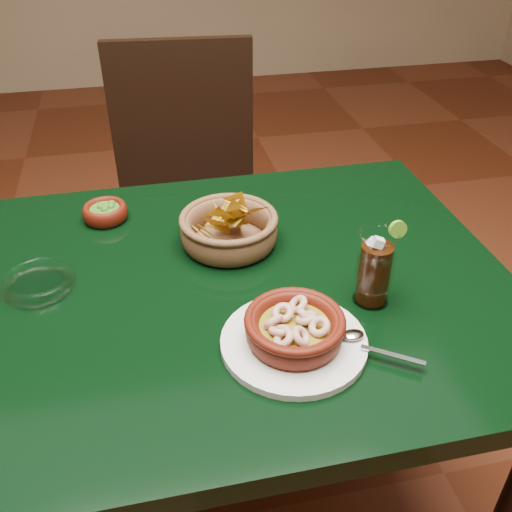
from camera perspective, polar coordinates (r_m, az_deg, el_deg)
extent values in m
cube|color=black|center=(1.02, -7.94, -4.02)|extent=(1.20, 0.80, 0.04)
cylinder|color=black|center=(1.63, 11.14, -4.37)|extent=(0.06, 0.06, 0.71)
cube|color=black|center=(1.70, -6.61, 2.94)|extent=(0.48, 0.48, 0.04)
cylinder|color=black|center=(1.70, -12.34, -7.79)|extent=(0.04, 0.04, 0.48)
cylinder|color=black|center=(1.70, 0.62, -6.85)|extent=(0.04, 0.04, 0.48)
cylinder|color=black|center=(2.00, -11.81, -0.42)|extent=(0.04, 0.04, 0.48)
cylinder|color=black|center=(2.00, -0.88, 0.38)|extent=(0.04, 0.04, 0.48)
cube|color=black|center=(1.77, -7.40, 13.42)|extent=(0.42, 0.07, 0.47)
cylinder|color=silver|center=(0.89, 3.79, -8.60)|extent=(0.23, 0.23, 0.01)
cylinder|color=#430F06|center=(0.88, 3.82, -8.13)|extent=(0.13, 0.13, 0.01)
torus|color=#430F06|center=(0.87, 3.86, -7.31)|extent=(0.17, 0.17, 0.04)
torus|color=#430F06|center=(0.86, 3.91, -6.42)|extent=(0.15, 0.15, 0.01)
cylinder|color=brown|center=(0.87, 3.87, -7.06)|extent=(0.12, 0.12, 0.01)
torus|color=#CDA18C|center=(0.87, 5.05, -6.19)|extent=(0.04, 0.04, 0.03)
torus|color=#CDA18C|center=(0.87, 4.90, -5.87)|extent=(0.04, 0.04, 0.03)
torus|color=#CDA18C|center=(0.89, 4.20, -4.86)|extent=(0.04, 0.04, 0.03)
torus|color=#CDA18C|center=(0.87, 2.70, -5.66)|extent=(0.05, 0.05, 0.02)
torus|color=#CDA18C|center=(0.86, 1.76, -6.62)|extent=(0.05, 0.04, 0.04)
torus|color=#CDA18C|center=(0.85, 2.39, -7.42)|extent=(0.04, 0.04, 0.03)
torus|color=#CDA18C|center=(0.83, 2.75, -8.21)|extent=(0.04, 0.04, 0.03)
torus|color=#CDA18C|center=(0.84, 4.51, -8.00)|extent=(0.04, 0.04, 0.04)
torus|color=#CDA18C|center=(0.85, 6.36, -7.02)|extent=(0.04, 0.05, 0.04)
cube|color=silver|center=(0.88, 13.52, -9.62)|extent=(0.08, 0.06, 0.00)
ellipsoid|color=silver|center=(0.89, 9.64, -7.77)|extent=(0.04, 0.03, 0.01)
cylinder|color=brown|center=(1.11, -2.68, 1.38)|extent=(0.16, 0.16, 0.01)
torus|color=brown|center=(1.10, -2.72, 2.54)|extent=(0.22, 0.22, 0.06)
torus|color=brown|center=(1.08, -2.76, 3.77)|extent=(0.19, 0.19, 0.01)
cone|color=#B6891C|center=(1.10, -2.75, 4.75)|extent=(0.05, 0.09, 0.08)
cone|color=#B6891C|center=(1.12, -1.54, 3.96)|extent=(0.03, 0.09, 0.09)
cone|color=#B6891C|center=(1.07, -3.63, 4.32)|extent=(0.08, 0.07, 0.06)
cone|color=#B6891C|center=(1.12, -2.76, 4.26)|extent=(0.07, 0.08, 0.06)
cone|color=#B6891C|center=(1.10, -1.83, 5.55)|extent=(0.07, 0.07, 0.09)
cone|color=#B6891C|center=(1.08, -5.39, 2.33)|extent=(0.06, 0.09, 0.07)
cone|color=#B6891C|center=(1.08, -2.76, 4.34)|extent=(0.09, 0.07, 0.07)
cone|color=#B6891C|center=(1.07, -2.14, 4.56)|extent=(0.08, 0.03, 0.08)
cone|color=#B6891C|center=(1.08, -1.66, 5.06)|extent=(0.07, 0.08, 0.05)
cone|color=#B6891C|center=(1.06, -0.21, 4.63)|extent=(0.09, 0.06, 0.06)
cone|color=#B6891C|center=(1.10, -2.68, 3.89)|extent=(0.09, 0.09, 0.04)
cone|color=#B6891C|center=(1.12, -3.39, 4.00)|extent=(0.05, 0.09, 0.08)
cone|color=#B6891C|center=(1.07, -4.17, 3.52)|extent=(0.09, 0.07, 0.07)
cone|color=#B6891C|center=(1.08, -5.11, 2.67)|extent=(0.07, 0.09, 0.07)
cone|color=#B6891C|center=(1.11, -3.60, 3.48)|extent=(0.09, 0.05, 0.09)
cone|color=#B6891C|center=(1.09, -1.79, 3.66)|extent=(0.06, 0.08, 0.07)
cylinder|color=#430F06|center=(1.23, -14.75, 3.68)|extent=(0.07, 0.07, 0.01)
torus|color=#430F06|center=(1.22, -14.84, 4.24)|extent=(0.11, 0.11, 0.04)
cylinder|color=#245412|center=(1.22, -14.88, 4.45)|extent=(0.06, 0.06, 0.01)
sphere|color=#245412|center=(1.22, -15.25, 4.73)|extent=(0.02, 0.02, 0.02)
sphere|color=#245412|center=(1.22, -14.75, 4.76)|extent=(0.02, 0.02, 0.02)
sphere|color=#245412|center=(1.22, -14.30, 4.79)|extent=(0.02, 0.02, 0.02)
sphere|color=#245412|center=(1.23, -14.22, 5.09)|extent=(0.02, 0.02, 0.02)
sphere|color=#245412|center=(1.21, -14.92, 4.48)|extent=(0.02, 0.02, 0.02)
cylinder|color=white|center=(0.99, 11.37, -4.18)|extent=(0.06, 0.06, 0.01)
torus|color=white|center=(0.95, 11.80, -1.18)|extent=(0.13, 0.13, 0.07)
cylinder|color=black|center=(0.96, 11.73, -1.70)|extent=(0.05, 0.05, 0.11)
cube|color=silver|center=(0.94, 12.31, 0.11)|extent=(0.02, 0.02, 0.02)
cube|color=silver|center=(0.92, 12.14, 1.31)|extent=(0.02, 0.02, 0.02)
cube|color=silver|center=(0.94, 11.87, 0.79)|extent=(0.03, 0.02, 0.02)
cube|color=silver|center=(0.94, 11.60, 0.59)|extent=(0.02, 0.02, 0.02)
cube|color=silver|center=(0.93, 11.67, 1.26)|extent=(0.02, 0.02, 0.02)
cube|color=silver|center=(0.94, 11.36, 0.61)|extent=(0.02, 0.02, 0.02)
torus|color=white|center=(0.92, 12.27, 2.11)|extent=(0.07, 0.07, 0.00)
cylinder|color=#559321|center=(0.93, 14.00, 2.62)|extent=(0.03, 0.01, 0.03)
cylinder|color=white|center=(1.06, -20.87, -2.98)|extent=(0.12, 0.12, 0.01)
torus|color=white|center=(1.06, -21.02, -2.38)|extent=(0.14, 0.14, 0.03)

